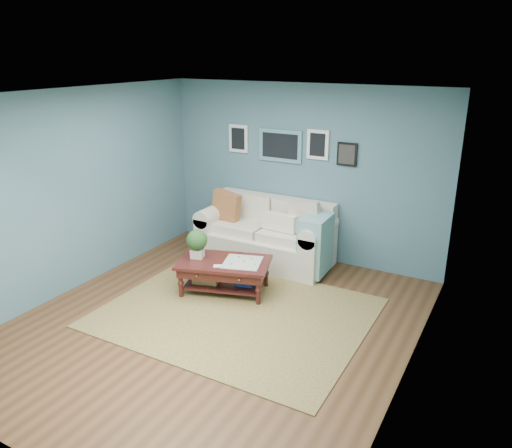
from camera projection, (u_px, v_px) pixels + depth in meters
The scene contains 4 objects.
room_shell at pixel (214, 216), 5.66m from camera, with size 5.00×5.02×2.70m.
area_rug at pixel (236, 312), 6.31m from camera, with size 3.20×2.56×0.01m, color brown.
loveseat at pixel (271, 235), 7.72m from camera, with size 2.10×0.95×1.08m.
coffee_table at pixel (220, 266), 6.76m from camera, with size 1.38×1.05×0.85m.
Camera 1 is at (3.02, -4.41, 3.14)m, focal length 35.00 mm.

